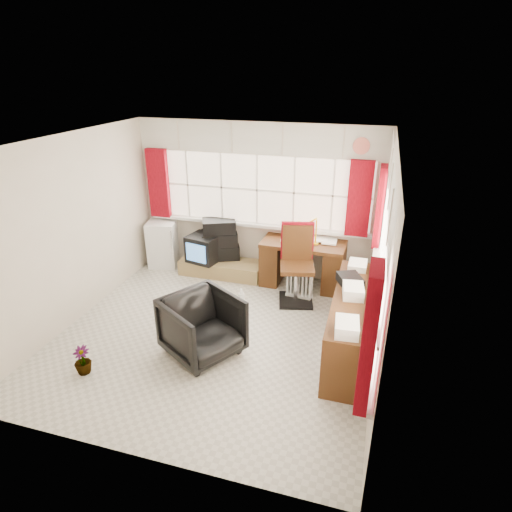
{
  "coord_description": "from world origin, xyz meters",
  "views": [
    {
      "loc": [
        1.84,
        -4.4,
        3.27
      ],
      "look_at": [
        0.4,
        0.55,
        0.96
      ],
      "focal_mm": 30.0,
      "sensor_mm": 36.0,
      "label": 1
    }
  ],
  "objects_px": {
    "desk_lamp": "(316,226)",
    "mini_fridge": "(163,244)",
    "office_chair": "(202,327)",
    "radiator": "(300,284)",
    "task_chair": "(297,260)",
    "credenza": "(352,322)",
    "tv_bench": "(222,268)",
    "crt_tv": "(204,248)",
    "desk": "(303,261)"
  },
  "relations": [
    {
      "from": "task_chair",
      "to": "office_chair",
      "type": "xyz_separation_m",
      "value": [
        -0.82,
        -1.68,
        -0.25
      ]
    },
    {
      "from": "desk",
      "to": "radiator",
      "type": "height_order",
      "value": "desk"
    },
    {
      "from": "office_chair",
      "to": "credenza",
      "type": "height_order",
      "value": "credenza"
    },
    {
      "from": "credenza",
      "to": "tv_bench",
      "type": "xyz_separation_m",
      "value": [
        -2.28,
        1.52,
        -0.26
      ]
    },
    {
      "from": "office_chair",
      "to": "credenza",
      "type": "relative_size",
      "value": 0.42
    },
    {
      "from": "crt_tv",
      "to": "mini_fridge",
      "type": "bearing_deg",
      "value": 170.12
    },
    {
      "from": "desk",
      "to": "crt_tv",
      "type": "height_order",
      "value": "desk"
    },
    {
      "from": "office_chair",
      "to": "radiator",
      "type": "distance_m",
      "value": 1.89
    },
    {
      "from": "office_chair",
      "to": "task_chair",
      "type": "bearing_deg",
      "value": 5.92
    },
    {
      "from": "task_chair",
      "to": "mini_fridge",
      "type": "height_order",
      "value": "task_chair"
    },
    {
      "from": "desk",
      "to": "radiator",
      "type": "relative_size",
      "value": 2.22
    },
    {
      "from": "radiator",
      "to": "mini_fridge",
      "type": "bearing_deg",
      "value": 168.24
    },
    {
      "from": "desk",
      "to": "task_chair",
      "type": "xyz_separation_m",
      "value": [
        -0.02,
        -0.45,
        0.21
      ]
    },
    {
      "from": "tv_bench",
      "to": "mini_fridge",
      "type": "distance_m",
      "value": 1.15
    },
    {
      "from": "desk",
      "to": "crt_tv",
      "type": "distance_m",
      "value": 1.67
    },
    {
      "from": "desk",
      "to": "desk_lamp",
      "type": "relative_size",
      "value": 3.06
    },
    {
      "from": "office_chair",
      "to": "mini_fridge",
      "type": "relative_size",
      "value": 1.03
    },
    {
      "from": "desk_lamp",
      "to": "tv_bench",
      "type": "xyz_separation_m",
      "value": [
        -1.57,
        0.03,
        -0.92
      ]
    },
    {
      "from": "desk_lamp",
      "to": "mini_fridge",
      "type": "xyz_separation_m",
      "value": [
        -2.68,
        0.11,
        -0.64
      ]
    },
    {
      "from": "credenza",
      "to": "desk",
      "type": "bearing_deg",
      "value": 120.46
    },
    {
      "from": "office_chair",
      "to": "radiator",
      "type": "relative_size",
      "value": 1.41
    },
    {
      "from": "task_chair",
      "to": "radiator",
      "type": "height_order",
      "value": "task_chair"
    },
    {
      "from": "desk",
      "to": "mini_fridge",
      "type": "height_order",
      "value": "mini_fridge"
    },
    {
      "from": "radiator",
      "to": "mini_fridge",
      "type": "distance_m",
      "value": 2.6
    },
    {
      "from": "desk",
      "to": "credenza",
      "type": "relative_size",
      "value": 0.66
    },
    {
      "from": "crt_tv",
      "to": "mini_fridge",
      "type": "relative_size",
      "value": 0.71
    },
    {
      "from": "desk",
      "to": "office_chair",
      "type": "distance_m",
      "value": 2.28
    },
    {
      "from": "credenza",
      "to": "crt_tv",
      "type": "distance_m",
      "value": 2.95
    },
    {
      "from": "desk_lamp",
      "to": "office_chair",
      "type": "height_order",
      "value": "desk_lamp"
    },
    {
      "from": "credenza",
      "to": "tv_bench",
      "type": "relative_size",
      "value": 1.43
    },
    {
      "from": "desk",
      "to": "mini_fridge",
      "type": "xyz_separation_m",
      "value": [
        -2.5,
        0.07,
        -0.01
      ]
    },
    {
      "from": "credenza",
      "to": "tv_bench",
      "type": "height_order",
      "value": "credenza"
    },
    {
      "from": "task_chair",
      "to": "crt_tv",
      "type": "distance_m",
      "value": 1.7
    },
    {
      "from": "desk_lamp",
      "to": "office_chair",
      "type": "xyz_separation_m",
      "value": [
        -1.02,
        -2.08,
        -0.67
      ]
    },
    {
      "from": "desk_lamp",
      "to": "credenza",
      "type": "distance_m",
      "value": 1.78
    },
    {
      "from": "credenza",
      "to": "crt_tv",
      "type": "relative_size",
      "value": 3.47
    },
    {
      "from": "office_chair",
      "to": "credenza",
      "type": "xyz_separation_m",
      "value": [
        1.73,
        0.6,
        0.01
      ]
    },
    {
      "from": "desk",
      "to": "office_chair",
      "type": "xyz_separation_m",
      "value": [
        -0.83,
        -2.12,
        -0.04
      ]
    },
    {
      "from": "desk",
      "to": "credenza",
      "type": "xyz_separation_m",
      "value": [
        0.9,
        -1.53,
        -0.03
      ]
    },
    {
      "from": "tv_bench",
      "to": "crt_tv",
      "type": "relative_size",
      "value": 2.43
    },
    {
      "from": "radiator",
      "to": "crt_tv",
      "type": "xyz_separation_m",
      "value": [
        -1.71,
        0.38,
        0.23
      ]
    },
    {
      "from": "task_chair",
      "to": "tv_bench",
      "type": "height_order",
      "value": "task_chair"
    },
    {
      "from": "radiator",
      "to": "task_chair",
      "type": "bearing_deg",
      "value": 171.85
    },
    {
      "from": "mini_fridge",
      "to": "task_chair",
      "type": "bearing_deg",
      "value": -11.84
    },
    {
      "from": "radiator",
      "to": "crt_tv",
      "type": "relative_size",
      "value": 1.03
    },
    {
      "from": "office_chair",
      "to": "mini_fridge",
      "type": "xyz_separation_m",
      "value": [
        -1.66,
        2.2,
        0.02
      ]
    },
    {
      "from": "task_chair",
      "to": "credenza",
      "type": "xyz_separation_m",
      "value": [
        0.91,
        -1.08,
        -0.24
      ]
    },
    {
      "from": "office_chair",
      "to": "credenza",
      "type": "distance_m",
      "value": 1.83
    },
    {
      "from": "desk_lamp",
      "to": "crt_tv",
      "type": "bearing_deg",
      "value": -178.93
    },
    {
      "from": "desk",
      "to": "desk_lamp",
      "type": "xyz_separation_m",
      "value": [
        0.18,
        -0.04,
        0.63
      ]
    }
  ]
}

